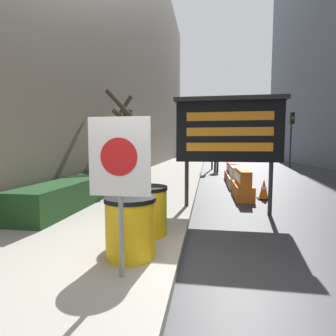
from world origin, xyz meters
TOP-DOWN VIEW (x-y plane):
  - ground_plane at (0.00, 0.00)m, footprint 120.00×120.00m
  - sidewalk_left at (-1.83, 0.00)m, footprint 3.66×56.00m
  - building_left_facade at (-3.86, 9.80)m, footprint 0.40×50.40m
  - hedge_strip at (-3.06, 3.83)m, footprint 0.90×5.11m
  - bare_tree at (-2.82, 7.17)m, footprint 1.50×1.55m
  - barrel_drum_foreground at (-0.68, 0.49)m, footprint 0.72×0.72m
  - barrel_drum_middle at (-0.66, 1.43)m, footprint 0.72×0.72m
  - warning_sign at (-0.62, -0.09)m, footprint 0.73×0.08m
  - message_board at (0.88, 3.67)m, footprint 2.69×0.36m
  - jersey_barrier_orange_near at (1.51, 5.79)m, footprint 0.53×1.83m
  - jersey_barrier_cream at (1.51, 8.03)m, footprint 0.57×1.66m
  - jersey_barrier_red_striped at (1.51, 9.97)m, footprint 0.54×1.77m
  - traffic_cone_near at (1.84, 12.61)m, footprint 0.38×0.38m
  - traffic_cone_mid at (2.15, 5.60)m, footprint 0.36×0.36m
  - traffic_light_near_curb at (0.69, 15.81)m, footprint 0.28×0.44m
  - traffic_light_far_side at (6.55, 17.94)m, footprint 0.28×0.45m
  - pedestrian_worker at (0.92, 13.76)m, footprint 0.50×0.38m

SIDE VIEW (x-z plane):
  - ground_plane at x=0.00m, z-range 0.00..0.00m
  - sidewalk_left at x=-1.83m, z-range 0.00..0.15m
  - traffic_cone_mid at x=2.15m, z-range -0.01..0.64m
  - traffic_cone_near at x=1.84m, z-range -0.01..0.67m
  - jersey_barrier_cream at x=1.51m, z-range -0.05..0.80m
  - jersey_barrier_red_striped at x=1.51m, z-range -0.05..0.81m
  - jersey_barrier_orange_near at x=1.51m, z-range -0.06..0.87m
  - hedge_strip at x=-3.06m, z-range 0.15..0.83m
  - barrel_drum_foreground at x=-0.68m, z-range 0.16..1.01m
  - barrel_drum_middle at x=-0.66m, z-range 0.16..1.01m
  - pedestrian_worker at x=0.92m, z-range 0.15..1.83m
  - warning_sign at x=-0.62m, z-range 0.53..2.42m
  - bare_tree at x=-2.82m, z-range 0.12..3.80m
  - message_board at x=0.88m, z-range 0.64..3.52m
  - traffic_light_far_side at x=6.55m, z-range 0.92..5.06m
  - traffic_light_near_curb at x=0.69m, z-range 0.94..5.19m
  - building_left_facade at x=-3.86m, z-range 0.00..17.06m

